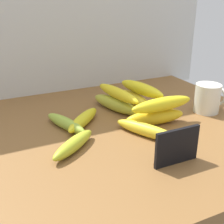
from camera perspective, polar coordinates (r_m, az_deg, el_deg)
The scene contains 14 objects.
counter_top at distance 80.62cm, azimuth -4.67°, elevation -5.27°, with size 110.00×76.00×3.00cm, color brown.
back_wall at distance 108.80cm, azimuth -13.18°, elevation 19.92°, with size 130.00×2.00×70.00cm, color silver.
chalkboard_sign at distance 67.09cm, azimuth 12.26°, elevation -6.69°, with size 11.00×1.80×8.40cm.
coffee_mug at distance 97.52cm, azimuth 17.87°, elevation 2.56°, with size 9.32×7.82×8.91cm.
banana_0 at distance 72.01cm, azimuth -7.35°, elevation -6.15°, with size 15.77×3.35×3.35cm, color #ACB828.
banana_1 at distance 98.60cm, azimuth 4.65°, elevation 2.32°, with size 19.45×4.02×4.02cm, color yellow.
banana_2 at distance 84.58cm, azimuth -5.52°, elevation -1.47°, with size 16.66×3.45×3.45cm, color gold.
banana_3 at distance 78.63cm, azimuth 6.66°, elevation -3.48°, with size 18.86×3.45×3.45cm, color yellow.
banana_4 at distance 94.27cm, azimuth 0.67°, elevation 1.50°, with size 19.36×4.28×4.28cm, color #ADB031.
banana_5 at distance 85.68cm, azimuth 8.24°, elevation -0.97°, with size 17.77×4.32×4.32cm, color yellow.
banana_6 at distance 83.29cm, azimuth -8.88°, elevation -2.12°, with size 16.37×3.27×3.27cm, color #94B038.
banana_7 at distance 83.98cm, azimuth 9.55°, elevation 1.47°, with size 19.59×3.86×3.86cm, color yellow.
banana_8 at distance 92.43cm, azimuth 1.08°, elevation 3.60°, with size 20.15×3.42×3.42cm, color yellow.
banana_9 at distance 97.25cm, azimuth 5.62°, elevation 4.46°, with size 18.96×3.90×3.90cm, color yellow.
Camera 1 is at (-24.66, -66.89, 39.14)cm, focal length 47.84 mm.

